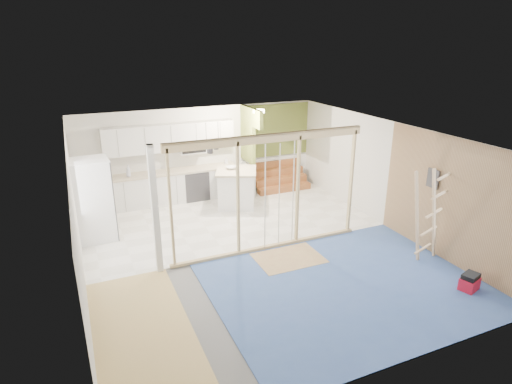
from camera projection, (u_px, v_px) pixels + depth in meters
name	position (u px, v px, depth m)	size (l,w,h in m)	color
room	(256.00, 196.00, 8.94)	(7.01, 8.01, 2.61)	slate
floor_overlays	(258.00, 249.00, 9.46)	(7.00, 8.00, 0.03)	white
stud_frame	(244.00, 184.00, 8.74)	(4.66, 0.14, 2.60)	#C8BA7A
base_cabinets	(151.00, 194.00, 11.52)	(4.45, 2.24, 0.93)	white
upper_cabinets	(172.00, 138.00, 11.74)	(3.60, 0.41, 0.85)	white
green_partition	(269.00, 159.00, 12.99)	(2.25, 1.51, 2.60)	olive
pot_rack	(212.00, 145.00, 10.22)	(0.52, 0.52, 0.72)	black
sheathing_panel	(455.00, 203.00, 8.53)	(0.02, 4.00, 2.60)	tan
electrical_panel	(433.00, 178.00, 8.91)	(0.04, 0.30, 0.40)	#3A393F
ceiling_light	(259.00, 111.00, 11.64)	(0.32, 0.32, 0.08)	#FFEABF
fridge	(94.00, 200.00, 9.67)	(0.86, 0.83, 1.91)	white
island	(236.00, 188.00, 11.76)	(1.41, 1.41, 1.05)	white
bowl	(231.00, 168.00, 11.66)	(0.29, 0.29, 0.07)	beige
soap_bottle_a	(128.00, 171.00, 11.36)	(0.13, 0.13, 0.33)	silver
soap_bottle_b	(226.00, 160.00, 12.56)	(0.09, 0.09, 0.20)	white
toolbox	(470.00, 282.00, 7.88)	(0.42, 0.36, 0.34)	red
ladder	(428.00, 215.00, 8.64)	(1.09, 0.11, 2.02)	#D6B283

